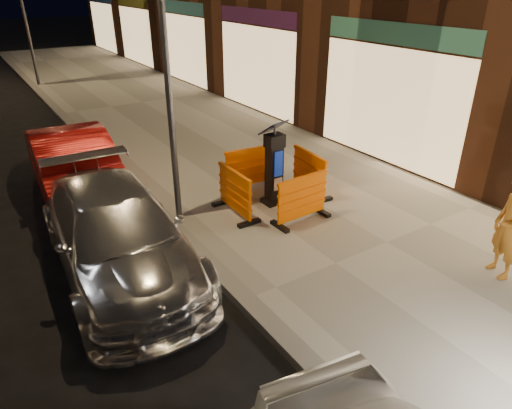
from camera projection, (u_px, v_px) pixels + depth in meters
ground_plane at (248, 307)px, 6.92m from camera, size 120.00×120.00×0.00m
sidewalk at (386, 246)px, 8.35m from camera, size 6.00×60.00×0.15m
kerb at (248, 303)px, 6.89m from camera, size 0.30×60.00×0.15m
parking_kiosk at (274, 166)px, 9.39m from camera, size 0.56×0.56×1.70m
barrier_front at (302, 199)px, 8.85m from camera, size 1.24×0.55×0.95m
barrier_back at (250, 168)px, 10.27m from camera, size 1.26×0.62×0.95m
barrier_kerbside at (235, 193)px, 9.09m from camera, size 0.52×1.22×0.95m
barrier_bldgside at (309, 173)px, 10.02m from camera, size 0.60×1.25×0.95m
car_silver at (123, 269)px, 7.81m from camera, size 2.29×4.99×1.41m
car_red at (82, 199)px, 10.27m from camera, size 1.80×4.58×1.48m
man at (510, 228)px, 7.06m from camera, size 0.60×0.72×1.69m
street_lamp_mid at (166, 63)px, 7.88m from camera, size 0.12×0.12×6.00m
street_lamp_far at (24, 12)px, 19.11m from camera, size 0.12×0.12×6.00m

